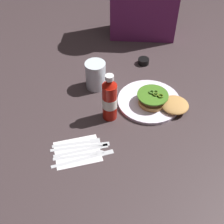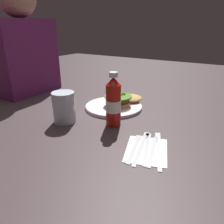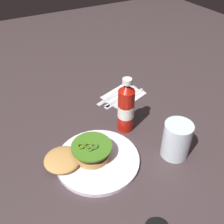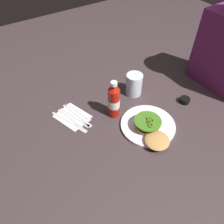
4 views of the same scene
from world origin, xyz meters
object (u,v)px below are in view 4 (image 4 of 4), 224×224
(fork_utensil, at_px, (80,113))
(condiment_cup, at_px, (185,100))
(water_glass, at_px, (134,84))
(ketchup_bottle, at_px, (114,101))
(steak_knife, at_px, (78,116))
(butter_knife, at_px, (76,118))
(burger_sandwich, at_px, (151,130))
(dinner_plate, at_px, (148,125))
(table_knife, at_px, (71,123))
(napkin, at_px, (72,116))
(spoon_utensil, at_px, (74,121))

(fork_utensil, bearing_deg, condiment_cup, 65.35)
(water_glass, bearing_deg, ketchup_bottle, -67.93)
(condiment_cup, relative_size, steak_knife, 0.25)
(ketchup_bottle, distance_m, condiment_cup, 0.39)
(ketchup_bottle, xyz_separation_m, water_glass, (-0.07, 0.18, -0.03))
(ketchup_bottle, relative_size, butter_knife, 1.08)
(burger_sandwich, bearing_deg, steak_knife, -141.37)
(burger_sandwich, height_order, steak_knife, burger_sandwich)
(dinner_plate, height_order, burger_sandwich, burger_sandwich)
(table_knife, bearing_deg, ketchup_bottle, 72.54)
(burger_sandwich, bearing_deg, napkin, -140.54)
(burger_sandwich, xyz_separation_m, water_glass, (-0.27, 0.11, 0.03))
(condiment_cup, distance_m, napkin, 0.59)
(steak_knife, bearing_deg, ketchup_bottle, 62.55)
(water_glass, height_order, napkin, water_glass)
(ketchup_bottle, bearing_deg, condiment_cup, 69.54)
(ketchup_bottle, distance_m, water_glass, 0.20)
(burger_sandwich, relative_size, butter_knife, 1.09)
(spoon_utensil, bearing_deg, dinner_plate, 51.70)
(butter_knife, xyz_separation_m, fork_utensil, (-0.02, 0.03, 0.00))
(burger_sandwich, height_order, water_glass, water_glass)
(napkin, distance_m, table_knife, 0.04)
(spoon_utensil, bearing_deg, napkin, 162.46)
(condiment_cup, relative_size, table_knife, 0.25)
(burger_sandwich, xyz_separation_m, napkin, (-0.30, -0.25, -0.03))
(ketchup_bottle, height_order, condiment_cup, ketchup_bottle)
(dinner_plate, xyz_separation_m, spoon_utensil, (-0.22, -0.28, -0.00))
(burger_sandwich, xyz_separation_m, table_knife, (-0.26, -0.27, -0.03))
(dinner_plate, xyz_separation_m, water_glass, (-0.23, 0.09, 0.05))
(napkin, relative_size, fork_utensil, 0.92)
(condiment_cup, bearing_deg, dinner_plate, -85.58)
(spoon_utensil, xyz_separation_m, steak_knife, (-0.01, 0.03, 0.00))
(burger_sandwich, distance_m, steak_knife, 0.36)
(water_glass, relative_size, butter_knife, 0.64)
(dinner_plate, relative_size, ketchup_bottle, 1.27)
(fork_utensil, bearing_deg, burger_sandwich, 35.22)
(napkin, height_order, table_knife, table_knife)
(napkin, height_order, steak_knife, steak_knife)
(burger_sandwich, relative_size, spoon_utensil, 1.16)
(ketchup_bottle, distance_m, steak_knife, 0.20)
(condiment_cup, relative_size, fork_utensil, 0.31)
(ketchup_bottle, distance_m, butter_knife, 0.21)
(condiment_cup, xyz_separation_m, table_knife, (-0.20, -0.57, -0.01))
(steak_knife, bearing_deg, napkin, -130.78)
(butter_knife, relative_size, steak_knife, 0.90)
(water_glass, xyz_separation_m, fork_utensil, (-0.02, -0.32, -0.06))
(fork_utensil, bearing_deg, water_glass, 86.03)
(condiment_cup, xyz_separation_m, steak_knife, (-0.22, -0.52, -0.01))
(condiment_cup, relative_size, butter_knife, 0.28)
(napkin, bearing_deg, steak_knife, 49.22)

